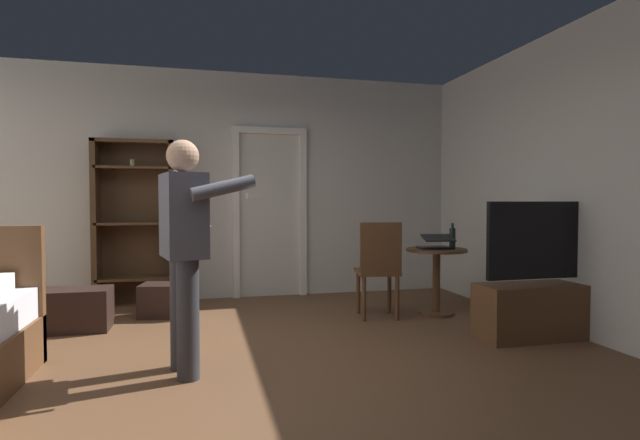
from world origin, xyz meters
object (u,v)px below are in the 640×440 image
(wooden_chair, at_px, (379,266))
(suitcase_small, at_px, (74,310))
(side_table, at_px, (436,270))
(bottle_on_table, at_px, (452,238))
(person_blue_shirt, at_px, (185,240))
(laptop, at_px, (435,244))
(suitcase_dark, at_px, (169,300))
(bookshelf, at_px, (135,217))
(tv_flatscreen, at_px, (544,299))

(wooden_chair, relative_size, suitcase_small, 1.57)
(side_table, height_order, bottle_on_table, bottle_on_table)
(side_table, height_order, person_blue_shirt, person_blue_shirt)
(side_table, distance_m, laptop, 0.29)
(laptop, relative_size, wooden_chair, 0.37)
(person_blue_shirt, height_order, suitcase_small, person_blue_shirt)
(bottle_on_table, distance_m, wooden_chair, 0.85)
(person_blue_shirt, distance_m, suitcase_dark, 1.99)
(wooden_chair, height_order, suitcase_small, wooden_chair)
(side_table, xyz_separation_m, bottle_on_table, (0.14, -0.08, 0.34))
(bookshelf, height_order, laptop, bookshelf)
(bookshelf, distance_m, laptop, 3.40)
(tv_flatscreen, distance_m, bottle_on_table, 1.13)
(bookshelf, bearing_deg, side_table, -21.98)
(laptop, relative_size, suitcase_dark, 0.66)
(tv_flatscreen, height_order, person_blue_shirt, person_blue_shirt)
(suitcase_dark, distance_m, suitcase_small, 0.90)
(tv_flatscreen, bearing_deg, suitcase_dark, 153.37)
(person_blue_shirt, bearing_deg, side_table, 25.83)
(bookshelf, bearing_deg, laptop, -22.88)
(suitcase_dark, bearing_deg, wooden_chair, -7.02)
(side_table, xyz_separation_m, person_blue_shirt, (-2.53, -1.23, 0.46))
(side_table, distance_m, suitcase_small, 3.59)
(bookshelf, relative_size, bottle_on_table, 6.93)
(tv_flatscreen, height_order, suitcase_dark, tv_flatscreen)
(laptop, height_order, wooden_chair, wooden_chair)
(side_table, bearing_deg, bottle_on_table, -29.74)
(laptop, height_order, person_blue_shirt, person_blue_shirt)
(suitcase_dark, bearing_deg, tv_flatscreen, -16.84)
(tv_flatscreen, xyz_separation_m, laptop, (-0.54, 1.00, 0.41))
(laptop, relative_size, suitcase_small, 0.58)
(tv_flatscreen, relative_size, bottle_on_table, 4.41)
(side_table, distance_m, suitcase_dark, 2.84)
(bottle_on_table, relative_size, suitcase_dark, 0.49)
(tv_flatscreen, distance_m, wooden_chair, 1.56)
(side_table, xyz_separation_m, suitcase_small, (-3.57, 0.20, -0.28))
(tv_flatscreen, xyz_separation_m, bottle_on_table, (-0.37, 0.96, 0.48))
(tv_flatscreen, distance_m, laptop, 1.21)
(tv_flatscreen, xyz_separation_m, person_blue_shirt, (-3.04, -0.19, 0.60))
(side_table, relative_size, wooden_chair, 0.71)
(person_blue_shirt, bearing_deg, suitcase_small, 126.05)
(laptop, bearing_deg, side_table, 50.56)
(laptop, bearing_deg, bookshelf, 157.12)
(wooden_chair, relative_size, suitcase_dark, 1.79)
(laptop, relative_size, person_blue_shirt, 0.23)
(bookshelf, distance_m, suitcase_small, 1.42)
(bookshelf, xyz_separation_m, side_table, (3.16, -1.28, -0.55))
(wooden_chair, bearing_deg, suitcase_dark, 163.20)
(bookshelf, xyz_separation_m, suitcase_small, (-0.41, -1.08, -0.83))
(bookshelf, xyz_separation_m, wooden_chair, (2.50, -1.31, -0.48))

